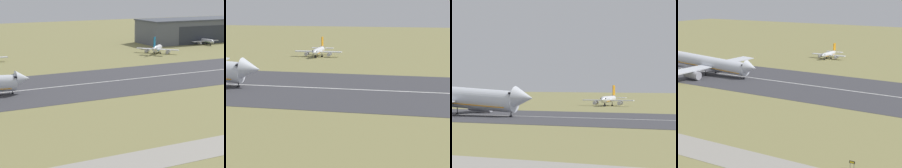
# 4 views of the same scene
# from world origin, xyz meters

# --- Properties ---
(ground_plane) EXTENTS (693.54, 693.54, 0.00)m
(ground_plane) POSITION_xyz_m (0.00, 53.22, 0.00)
(ground_plane) COLOR olive
(runway_strip) EXTENTS (453.54, 48.96, 0.06)m
(runway_strip) POSITION_xyz_m (0.00, 106.43, 0.03)
(runway_strip) COLOR #3D3D42
(runway_strip) RESTS_ON ground_plane
(runway_centreline) EXTENTS (408.18, 0.70, 0.01)m
(runway_centreline) POSITION_xyz_m (0.00, 106.43, 0.07)
(runway_centreline) COLOR silver
(runway_centreline) RESTS_ON runway_strip
(taxiway_road) EXTENTS (340.15, 10.75, 0.05)m
(taxiway_road) POSITION_xyz_m (0.00, 30.42, 0.03)
(taxiway_road) COLOR gray
(taxiway_road) RESTS_ON ground_plane
(airplane_landing) EXTENTS (53.44, 55.77, 17.79)m
(airplane_landing) POSITION_xyz_m (-72.58, 102.72, 5.01)
(airplane_landing) COLOR silver
(airplane_landing) RESTS_ON ground_plane
(airplane_parked_west) EXTENTS (20.17, 17.15, 7.90)m
(airplane_parked_west) POSITION_xyz_m (-48.51, 173.01, 2.50)
(airplane_parked_west) COLOR silver
(airplane_parked_west) RESTS_ON ground_plane
(runway_sign) EXTENTS (1.28, 0.13, 1.82)m
(runway_sign) POSITION_xyz_m (27.25, 39.13, 1.34)
(runway_sign) COLOR #4C4C51
(runway_sign) RESTS_ON ground_plane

